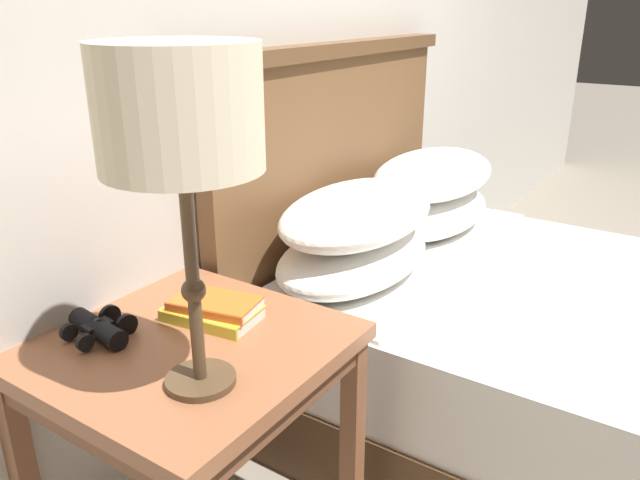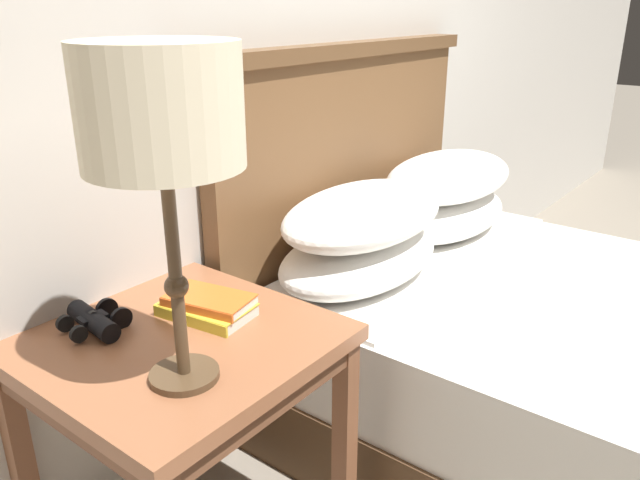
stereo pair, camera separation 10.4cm
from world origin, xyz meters
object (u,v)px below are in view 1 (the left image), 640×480
object	(u,v)px
nightstand	(189,375)
book_stacked_on_top	(215,304)
book_on_nightstand	(212,314)
bed	(581,356)
binoculars_pair	(99,328)
table_lamp	(180,117)

from	to	relation	value
nightstand	book_stacked_on_top	xyz separation A→B (m)	(0.11, 0.01, 0.12)
nightstand	book_on_nightstand	distance (m)	0.14
nightstand	bed	xyz separation A→B (m)	(0.94, -0.62, -0.22)
nightstand	binoculars_pair	distance (m)	0.21
bed	table_lamp	size ratio (longest dim) A/B	3.32
table_lamp	binoculars_pair	distance (m)	0.55
nightstand	book_stacked_on_top	size ratio (longest dim) A/B	2.96
table_lamp	book_stacked_on_top	distance (m)	0.51
book_on_nightstand	binoculars_pair	distance (m)	0.24
table_lamp	book_stacked_on_top	xyz separation A→B (m)	(0.20, 0.15, -0.45)
nightstand	book_on_nightstand	size ratio (longest dim) A/B	2.83
nightstand	book_stacked_on_top	world-z (taller)	book_stacked_on_top
bed	book_on_nightstand	distance (m)	1.10
bed	book_on_nightstand	world-z (taller)	bed
nightstand	table_lamp	xyz separation A→B (m)	(-0.09, -0.13, 0.57)
bed	table_lamp	distance (m)	1.39
table_lamp	book_on_nightstand	xyz separation A→B (m)	(0.19, 0.15, -0.47)
book_stacked_on_top	binoculars_pair	bearing A→B (deg)	143.18
book_on_nightstand	binoculars_pair	xyz separation A→B (m)	(-0.19, 0.14, 0.01)
nightstand	binoculars_pair	size ratio (longest dim) A/B	3.78
book_stacked_on_top	table_lamp	bearing A→B (deg)	-143.67
table_lamp	book_stacked_on_top	world-z (taller)	table_lamp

